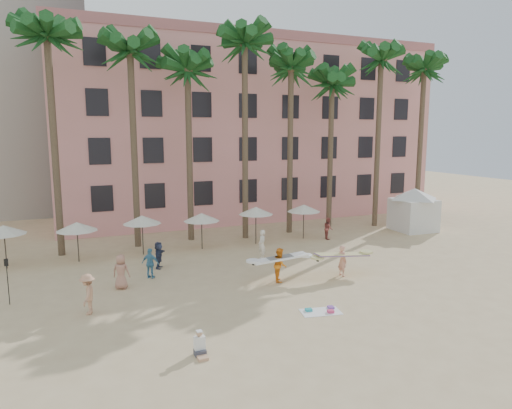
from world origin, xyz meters
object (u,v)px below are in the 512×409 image
at_px(cabana, 414,206).
at_px(carrier_yellow, 342,259).
at_px(pink_hotel, 241,132).
at_px(carrier_white, 280,264).

distance_m(cabana, carrier_yellow, 14.53).
bearing_deg(pink_hotel, cabana, -55.74).
relative_size(cabana, carrier_white, 1.50).
bearing_deg(carrier_yellow, pink_hotel, 84.03).
distance_m(pink_hotel, cabana, 18.27).
bearing_deg(carrier_white, cabana, 25.59).
relative_size(pink_hotel, cabana, 7.47).
distance_m(carrier_yellow, carrier_white, 3.68).
height_order(cabana, carrier_white, cabana).
xyz_separation_m(pink_hotel, carrier_yellow, (-2.33, -22.31, -7.00)).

